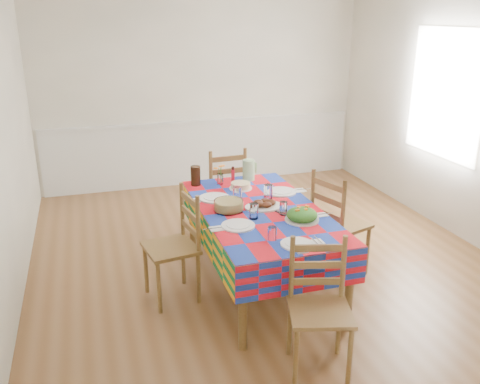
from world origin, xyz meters
name	(u,v)px	position (x,y,z in m)	size (l,w,h in m)	color
room	(263,125)	(0.00, 0.00, 1.35)	(4.58, 5.08, 2.78)	brown
wainscot	(204,150)	(0.00, 2.48, 0.49)	(4.41, 0.06, 0.92)	silver
window_right	(445,94)	(2.23, 0.30, 1.50)	(1.40, 1.40, 0.00)	white
dining_table	(260,217)	(-0.21, -0.53, 0.65)	(1.02, 1.89, 0.74)	brown
setting_near_head	(289,240)	(-0.23, -1.25, 0.76)	(0.40, 0.26, 0.12)	white
setting_left_near	(243,220)	(-0.44, -0.80, 0.76)	(0.50, 0.30, 0.13)	white
setting_left_far	(222,197)	(-0.46, -0.22, 0.77)	(0.52, 0.31, 0.14)	white
setting_right_near	(298,213)	(0.04, -0.78, 0.76)	(0.45, 0.26, 0.11)	white
setting_right_far	(277,192)	(0.07, -0.24, 0.77)	(0.54, 0.31, 0.14)	white
meat_platter	(264,205)	(-0.16, -0.51, 0.76)	(0.35, 0.25, 0.07)	white
salad_platter	(302,215)	(0.04, -0.88, 0.78)	(0.28, 0.28, 0.12)	white
pasta_bowl	(229,205)	(-0.48, -0.49, 0.78)	(0.26, 0.26, 0.09)	white
cake	(241,186)	(-0.21, 0.03, 0.76)	(0.22, 0.22, 0.06)	white
serving_utensils	(278,210)	(-0.07, -0.62, 0.74)	(0.14, 0.32, 0.01)	black
flower_vase	(220,176)	(-0.36, 0.22, 0.82)	(0.13, 0.10, 0.20)	white
hot_sauce	(233,174)	(-0.21, 0.27, 0.81)	(0.04, 0.04, 0.15)	#B70E1E
green_pitcher	(249,170)	(-0.05, 0.27, 0.84)	(0.12, 0.12, 0.21)	#9FCD90
tea_pitcher	(196,176)	(-0.60, 0.26, 0.83)	(0.10, 0.10, 0.19)	black
name_card	(303,252)	(-0.20, -1.43, 0.74)	(0.08, 0.03, 0.02)	white
chair_near	(319,308)	(-0.19, -1.72, 0.46)	(0.50, 0.49, 0.93)	brown
chair_far	(224,192)	(-0.20, 0.65, 0.49)	(0.46, 0.44, 1.00)	brown
chair_left	(175,246)	(-0.96, -0.52, 0.48)	(0.47, 0.49, 0.97)	brown
chair_right	(337,225)	(0.55, -0.55, 0.50)	(0.54, 0.56, 1.01)	brown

